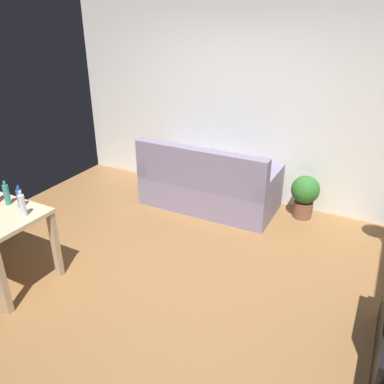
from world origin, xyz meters
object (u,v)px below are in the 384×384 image
(potted_plant, at_px, (305,194))
(bottle_tall, at_px, (7,194))
(couch, at_px, (208,186))
(bottle_clear, at_px, (22,205))
(bottle_blue, at_px, (20,198))

(potted_plant, distance_m, bottle_tall, 3.45)
(couch, xyz_separation_m, bottle_tall, (-1.12, -2.17, 0.56))
(couch, distance_m, bottle_clear, 2.47)
(couch, relative_size, bottle_tall, 7.34)
(bottle_tall, distance_m, bottle_clear, 0.34)
(bottle_tall, height_order, bottle_blue, bottle_tall)
(couch, bearing_deg, potted_plant, -165.63)
(bottle_blue, bearing_deg, bottle_tall, -172.73)
(potted_plant, bearing_deg, bottle_blue, -131.56)
(bottle_blue, relative_size, bottle_clear, 0.87)
(bottle_tall, xyz_separation_m, bottle_blue, (0.15, 0.02, -0.01))
(bottle_clear, bearing_deg, bottle_blue, 146.08)
(couch, distance_m, potted_plant, 1.26)
(bottle_blue, xyz_separation_m, bottle_clear, (0.17, -0.11, 0.02))
(couch, height_order, bottle_clear, bottle_clear)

